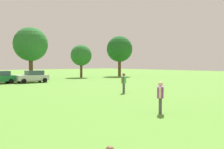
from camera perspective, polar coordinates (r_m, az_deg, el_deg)
adult_bystander at (r=13.41m, az=11.08°, el=-4.55°), size 0.67×0.58×1.69m
bystander_near_trees at (r=22.24m, az=2.73°, el=-1.55°), size 0.71×0.61×1.80m
parked_car_silver_3 at (r=35.97m, az=-17.80°, el=-0.44°), size 4.30×2.02×1.68m
tree_center_right at (r=42.11m, az=-18.22°, el=6.61°), size 5.45×5.45×8.50m
tree_right at (r=47.66m, az=-7.12°, el=4.40°), size 4.01×4.01×6.24m
tree_far_right at (r=52.08m, az=1.74°, el=5.86°), size 5.39×5.39×8.40m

